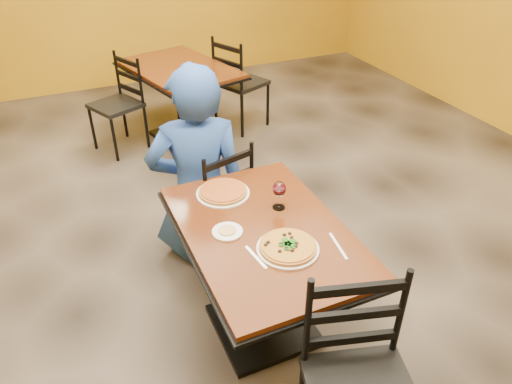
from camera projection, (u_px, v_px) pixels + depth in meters
name	position (u px, v px, depth m)	size (l,w,h in m)	color
floor	(233.00, 275.00, 3.29)	(7.00, 8.00, 0.01)	black
table_main	(264.00, 257.00, 2.61)	(0.83, 1.23, 0.75)	#5B2F0E
table_second	(181.00, 86.00, 4.77)	(1.12, 1.41, 0.75)	#5B2F0E
chair_main_far	(215.00, 198.00, 3.29)	(0.40, 0.40, 0.89)	black
chair_second_left	(116.00, 106.00, 4.61)	(0.41, 0.41, 0.91)	black
chair_second_right	(241.00, 83.00, 5.03)	(0.44, 0.44, 0.97)	black
diner	(197.00, 165.00, 3.17)	(0.67, 0.44, 1.39)	navy
plate_main	(288.00, 249.00, 2.36)	(0.31, 0.31, 0.01)	white
pizza_main	(288.00, 246.00, 2.35)	(0.28, 0.28, 0.02)	#93380A
plate_far	(223.00, 193.00, 2.77)	(0.31, 0.31, 0.01)	white
pizza_far	(223.00, 191.00, 2.77)	(0.28, 0.28, 0.02)	#B27622
side_plate	(227.00, 232.00, 2.47)	(0.16, 0.16, 0.01)	white
dip	(227.00, 230.00, 2.47)	(0.09, 0.09, 0.01)	tan
wine_glass	(279.00, 194.00, 2.61)	(0.08, 0.08, 0.18)	white
fork	(256.00, 257.00, 2.31)	(0.01, 0.19, 0.00)	silver
knife	(338.00, 246.00, 2.38)	(0.01, 0.21, 0.00)	silver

